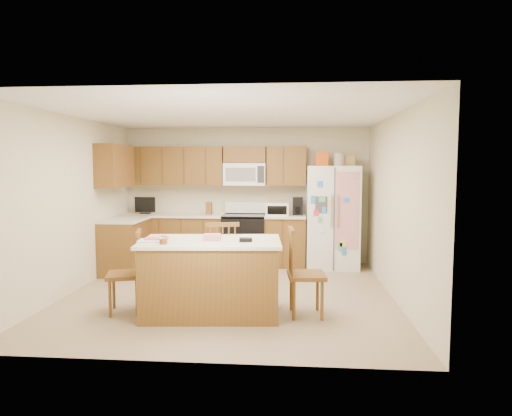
# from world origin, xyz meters

# --- Properties ---
(ground) EXTENTS (4.50, 4.50, 0.00)m
(ground) POSITION_xyz_m (0.00, 0.00, 0.00)
(ground) COLOR #846F57
(ground) RESTS_ON ground
(room_shell) EXTENTS (4.60, 4.60, 2.52)m
(room_shell) POSITION_xyz_m (0.00, 0.00, 1.44)
(room_shell) COLOR beige
(room_shell) RESTS_ON ground
(cabinetry) EXTENTS (3.36, 1.56, 2.15)m
(cabinetry) POSITION_xyz_m (-0.98, 1.79, 0.91)
(cabinetry) COLOR brown
(cabinetry) RESTS_ON ground
(stove) EXTENTS (0.76, 0.65, 1.13)m
(stove) POSITION_xyz_m (0.00, 1.94, 0.47)
(stove) COLOR black
(stove) RESTS_ON ground
(refrigerator) EXTENTS (0.90, 0.79, 2.04)m
(refrigerator) POSITION_xyz_m (1.57, 1.87, 0.92)
(refrigerator) COLOR white
(refrigerator) RESTS_ON ground
(island) EXTENTS (1.74, 1.10, 1.00)m
(island) POSITION_xyz_m (-0.10, -0.87, 0.46)
(island) COLOR brown
(island) RESTS_ON ground
(windsor_chair_left) EXTENTS (0.51, 0.53, 1.01)m
(windsor_chair_left) POSITION_xyz_m (-1.15, -0.88, 0.48)
(windsor_chair_left) COLOR brown
(windsor_chair_left) RESTS_ON ground
(windsor_chair_back) EXTENTS (0.56, 0.55, 1.06)m
(windsor_chair_back) POSITION_xyz_m (-0.08, -0.25, 0.50)
(windsor_chair_back) COLOR brown
(windsor_chair_back) RESTS_ON ground
(windsor_chair_right) EXTENTS (0.47, 0.49, 1.06)m
(windsor_chair_right) POSITION_xyz_m (1.02, -0.83, 0.50)
(windsor_chair_right) COLOR brown
(windsor_chair_right) RESTS_ON ground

